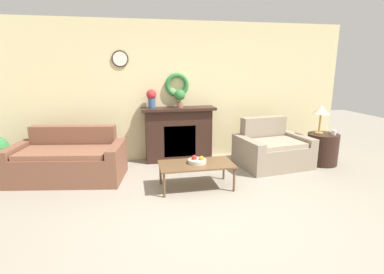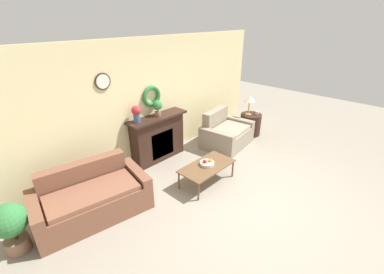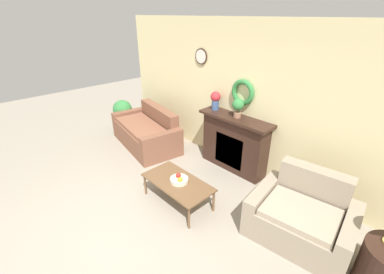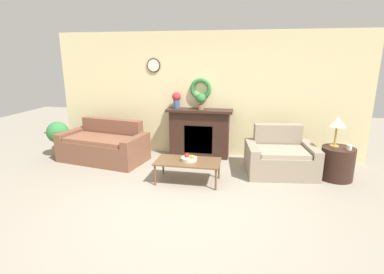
{
  "view_description": "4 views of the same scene",
  "coord_description": "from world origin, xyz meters",
  "px_view_note": "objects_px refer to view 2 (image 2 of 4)",
  "views": [
    {
      "loc": [
        -1.02,
        -3.19,
        1.87
      ],
      "look_at": [
        -0.02,
        1.58,
        0.7
      ],
      "focal_mm": 28.0,
      "sensor_mm": 36.0,
      "label": 1
    },
    {
      "loc": [
        -3.4,
        -1.69,
        3.06
      ],
      "look_at": [
        0.13,
        1.67,
        0.76
      ],
      "focal_mm": 24.0,
      "sensor_mm": 36.0,
      "label": 2
    },
    {
      "loc": [
        2.46,
        -1.02,
        2.75
      ],
      "look_at": [
        -0.3,
        1.62,
        0.9
      ],
      "focal_mm": 24.0,
      "sensor_mm": 36.0,
      "label": 3
    },
    {
      "loc": [
        0.95,
        -3.8,
        2.18
      ],
      "look_at": [
        -0.05,
        1.41,
        0.74
      ],
      "focal_mm": 28.0,
      "sensor_mm": 36.0,
      "label": 4
    }
  ],
  "objects_px": {
    "fireplace": "(158,138)",
    "couch_left": "(92,198)",
    "mug": "(257,113)",
    "potted_plant_floor_by_couch": "(10,225)",
    "side_table_by_loveseat": "(250,124)",
    "vase_on_mantel_left": "(136,113)",
    "fruit_bowl": "(207,163)",
    "table_lamp": "(250,99)",
    "potted_plant_on_mantel": "(158,107)",
    "coffee_table": "(207,167)",
    "loveseat_right": "(226,133)"
  },
  "relations": [
    {
      "from": "side_table_by_loveseat",
      "to": "potted_plant_floor_by_couch",
      "type": "xyz_separation_m",
      "value": [
        -5.77,
        0.22,
        0.18
      ]
    },
    {
      "from": "fireplace",
      "to": "couch_left",
      "type": "xyz_separation_m",
      "value": [
        -1.97,
        -0.64,
        -0.23
      ]
    },
    {
      "from": "side_table_by_loveseat",
      "to": "coffee_table",
      "type": "bearing_deg",
      "value": -166.17
    },
    {
      "from": "fireplace",
      "to": "vase_on_mantel_left",
      "type": "height_order",
      "value": "vase_on_mantel_left"
    },
    {
      "from": "fruit_bowl",
      "to": "side_table_by_loveseat",
      "type": "relative_size",
      "value": 0.47
    },
    {
      "from": "fireplace",
      "to": "fruit_bowl",
      "type": "xyz_separation_m",
      "value": [
        0.06,
        -1.43,
        -0.11
      ]
    },
    {
      "from": "vase_on_mantel_left",
      "to": "potted_plant_floor_by_couch",
      "type": "bearing_deg",
      "value": -167.23
    },
    {
      "from": "couch_left",
      "to": "table_lamp",
      "type": "distance_m",
      "value": 4.63
    },
    {
      "from": "fruit_bowl",
      "to": "vase_on_mantel_left",
      "type": "xyz_separation_m",
      "value": [
        -0.57,
        1.44,
        0.84
      ]
    },
    {
      "from": "potted_plant_floor_by_couch",
      "to": "side_table_by_loveseat",
      "type": "bearing_deg",
      "value": -2.17
    },
    {
      "from": "potted_plant_on_mantel",
      "to": "potted_plant_floor_by_couch",
      "type": "height_order",
      "value": "potted_plant_on_mantel"
    },
    {
      "from": "vase_on_mantel_left",
      "to": "potted_plant_floor_by_couch",
      "type": "distance_m",
      "value": 2.76
    },
    {
      "from": "table_lamp",
      "to": "potted_plant_on_mantel",
      "type": "height_order",
      "value": "potted_plant_on_mantel"
    },
    {
      "from": "couch_left",
      "to": "coffee_table",
      "type": "bearing_deg",
      "value": -12.07
    },
    {
      "from": "side_table_by_loveseat",
      "to": "fireplace",
      "type": "bearing_deg",
      "value": 163.41
    },
    {
      "from": "loveseat_right",
      "to": "couch_left",
      "type": "bearing_deg",
      "value": 171.6
    },
    {
      "from": "fireplace",
      "to": "table_lamp",
      "type": "xyz_separation_m",
      "value": [
        2.6,
        -0.74,
        0.49
      ]
    },
    {
      "from": "couch_left",
      "to": "mug",
      "type": "height_order",
      "value": "couch_left"
    },
    {
      "from": "fruit_bowl",
      "to": "table_lamp",
      "type": "bearing_deg",
      "value": 15.16
    },
    {
      "from": "couch_left",
      "to": "loveseat_right",
      "type": "xyz_separation_m",
      "value": [
        3.65,
        -0.04,
        -0.01
      ]
    },
    {
      "from": "loveseat_right",
      "to": "potted_plant_floor_by_couch",
      "type": "height_order",
      "value": "loveseat_right"
    },
    {
      "from": "fruit_bowl",
      "to": "table_lamp",
      "type": "height_order",
      "value": "table_lamp"
    },
    {
      "from": "fireplace",
      "to": "mug",
      "type": "xyz_separation_m",
      "value": [
        2.81,
        -0.9,
        0.1
      ]
    },
    {
      "from": "table_lamp",
      "to": "vase_on_mantel_left",
      "type": "distance_m",
      "value": 3.21
    },
    {
      "from": "table_lamp",
      "to": "potted_plant_floor_by_couch",
      "type": "bearing_deg",
      "value": 178.38
    },
    {
      "from": "vase_on_mantel_left",
      "to": "potted_plant_on_mantel",
      "type": "distance_m",
      "value": 0.54
    },
    {
      "from": "fireplace",
      "to": "fruit_bowl",
      "type": "distance_m",
      "value": 1.44
    },
    {
      "from": "fireplace",
      "to": "potted_plant_on_mantel",
      "type": "distance_m",
      "value": 0.74
    },
    {
      "from": "side_table_by_loveseat",
      "to": "table_lamp",
      "type": "height_order",
      "value": "table_lamp"
    },
    {
      "from": "loveseat_right",
      "to": "potted_plant_floor_by_couch",
      "type": "distance_m",
      "value": 4.77
    },
    {
      "from": "couch_left",
      "to": "table_lamp",
      "type": "bearing_deg",
      "value": 8.65
    },
    {
      "from": "fruit_bowl",
      "to": "mug",
      "type": "bearing_deg",
      "value": 10.94
    },
    {
      "from": "side_table_by_loveseat",
      "to": "fruit_bowl",
      "type": "bearing_deg",
      "value": -166.42
    },
    {
      "from": "vase_on_mantel_left",
      "to": "table_lamp",
      "type": "bearing_deg",
      "value": -13.45
    },
    {
      "from": "vase_on_mantel_left",
      "to": "fireplace",
      "type": "bearing_deg",
      "value": -0.62
    },
    {
      "from": "fruit_bowl",
      "to": "table_lamp",
      "type": "distance_m",
      "value": 2.71
    },
    {
      "from": "loveseat_right",
      "to": "coffee_table",
      "type": "bearing_deg",
      "value": -162.72
    },
    {
      "from": "coffee_table",
      "to": "vase_on_mantel_left",
      "type": "height_order",
      "value": "vase_on_mantel_left"
    },
    {
      "from": "vase_on_mantel_left",
      "to": "potted_plant_on_mantel",
      "type": "relative_size",
      "value": 1.03
    },
    {
      "from": "table_lamp",
      "to": "potted_plant_floor_by_couch",
      "type": "height_order",
      "value": "table_lamp"
    },
    {
      "from": "loveseat_right",
      "to": "potted_plant_floor_by_couch",
      "type": "bearing_deg",
      "value": 171.06
    },
    {
      "from": "loveseat_right",
      "to": "potted_plant_on_mantel",
      "type": "xyz_separation_m",
      "value": [
        -1.65,
        0.67,
        0.98
      ]
    },
    {
      "from": "fireplace",
      "to": "side_table_by_loveseat",
      "type": "xyz_separation_m",
      "value": [
        2.68,
        -0.8,
        -0.24
      ]
    },
    {
      "from": "loveseat_right",
      "to": "mug",
      "type": "xyz_separation_m",
      "value": [
        1.13,
        -0.22,
        0.33
      ]
    },
    {
      "from": "potted_plant_on_mantel",
      "to": "potted_plant_floor_by_couch",
      "type": "xyz_separation_m",
      "value": [
        -3.12,
        -0.56,
        -0.81
      ]
    },
    {
      "from": "fireplace",
      "to": "table_lamp",
      "type": "bearing_deg",
      "value": -15.86
    },
    {
      "from": "coffee_table",
      "to": "vase_on_mantel_left",
      "type": "distance_m",
      "value": 1.8
    },
    {
      "from": "coffee_table",
      "to": "potted_plant_on_mantel",
      "type": "distance_m",
      "value": 1.7
    },
    {
      "from": "fruit_bowl",
      "to": "vase_on_mantel_left",
      "type": "bearing_deg",
      "value": 111.61
    },
    {
      "from": "side_table_by_loveseat",
      "to": "potted_plant_on_mantel",
      "type": "relative_size",
      "value": 1.73
    }
  ]
}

